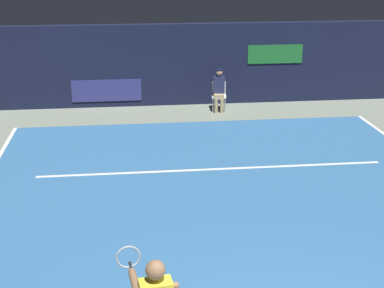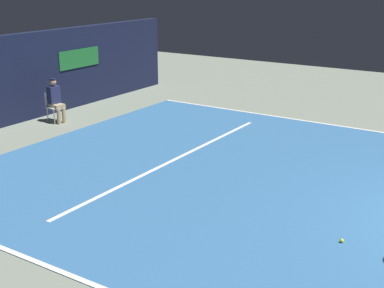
# 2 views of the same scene
# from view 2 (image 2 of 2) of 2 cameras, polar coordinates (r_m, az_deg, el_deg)

# --- Properties ---
(ground_plane) EXTENTS (29.75, 29.75, 0.00)m
(ground_plane) POSITION_cam_2_polar(r_m,az_deg,el_deg) (11.94, 6.23, -3.52)
(ground_plane) COLOR gray
(court_surface) EXTENTS (10.27, 11.73, 0.01)m
(court_surface) POSITION_cam_2_polar(r_m,az_deg,el_deg) (11.93, 6.23, -3.49)
(court_surface) COLOR #336699
(court_surface) RESTS_ON ground
(line_sideline_left) EXTENTS (0.10, 11.73, 0.01)m
(line_sideline_left) POSITION_cam_2_polar(r_m,az_deg,el_deg) (16.43, 14.29, 2.02)
(line_sideline_left) COLOR white
(line_sideline_left) RESTS_ON court_surface
(line_sideline_right) EXTENTS (0.10, 11.73, 0.01)m
(line_sideline_right) POSITION_cam_2_polar(r_m,az_deg,el_deg) (8.16, -10.69, -14.30)
(line_sideline_right) COLOR white
(line_sideline_right) RESTS_ON court_surface
(line_service) EXTENTS (8.01, 0.10, 0.01)m
(line_service) POSITION_cam_2_polar(r_m,az_deg,el_deg) (12.91, -1.92, -1.68)
(line_service) COLOR white
(line_service) RESTS_ON court_surface
(back_wall) EXTENTS (14.52, 0.33, 2.60)m
(back_wall) POSITION_cam_2_polar(r_m,az_deg,el_deg) (16.60, -19.21, 6.30)
(back_wall) COLOR #141933
(back_wall) RESTS_ON ground
(line_judge_on_chair) EXTENTS (0.49, 0.57, 1.32)m
(line_judge_on_chair) POSITION_cam_2_polar(r_m,az_deg,el_deg) (16.57, -14.26, 4.55)
(line_judge_on_chair) COLOR white
(line_judge_on_chair) RESTS_ON ground
(tennis_ball) EXTENTS (0.07, 0.07, 0.07)m
(tennis_ball) POSITION_cam_2_polar(r_m,az_deg,el_deg) (9.42, 15.57, -9.82)
(tennis_ball) COLOR #CCE033
(tennis_ball) RESTS_ON court_surface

